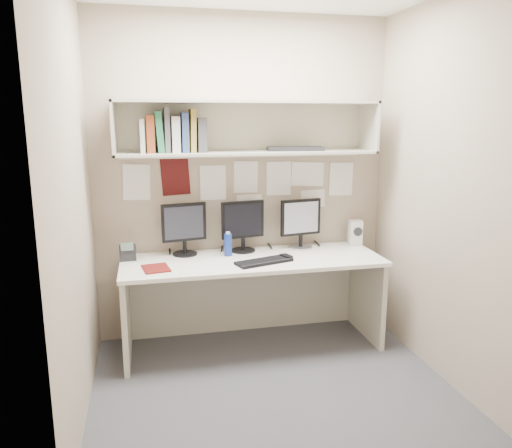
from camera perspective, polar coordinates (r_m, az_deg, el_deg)
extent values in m
cube|color=#424246|center=(3.58, 1.90, -18.09)|extent=(2.40, 2.00, 0.01)
cube|color=tan|center=(4.10, -1.46, 5.12)|extent=(2.40, 0.02, 2.60)
cube|color=tan|center=(2.19, 8.65, -1.16)|extent=(2.40, 0.02, 2.60)
cube|color=tan|center=(3.06, -20.26, 1.98)|extent=(0.02, 2.00, 2.60)
cube|color=tan|center=(3.62, 20.81, 3.41)|extent=(0.02, 2.00, 2.60)
cube|color=white|center=(3.87, -0.39, -4.15)|extent=(2.00, 0.70, 0.03)
cube|color=beige|center=(4.29, -1.32, -7.63)|extent=(1.96, 0.02, 0.70)
cube|color=beige|center=(3.88, -0.92, 8.15)|extent=(2.00, 0.38, 0.02)
cube|color=beige|center=(3.88, -0.94, 13.77)|extent=(2.00, 0.38, 0.02)
cube|color=beige|center=(4.05, -1.46, 11.00)|extent=(2.00, 0.02, 0.40)
cube|color=beige|center=(3.80, -15.97, 10.48)|extent=(0.02, 0.38, 0.40)
cube|color=beige|center=(4.19, 12.70, 10.76)|extent=(0.02, 0.38, 0.40)
cylinder|color=black|center=(4.00, -8.11, -3.38)|extent=(0.19, 0.19, 0.01)
cylinder|color=black|center=(3.99, -8.14, -2.62)|extent=(0.03, 0.03, 0.10)
cube|color=black|center=(3.95, -8.24, 0.20)|extent=(0.35, 0.10, 0.30)
cube|color=black|center=(3.94, -8.21, 0.15)|extent=(0.30, 0.06, 0.26)
cylinder|color=black|center=(4.06, -1.47, -3.03)|extent=(0.19, 0.19, 0.01)
cylinder|color=black|center=(4.05, -1.48, -2.27)|extent=(0.03, 0.03, 0.10)
cube|color=black|center=(4.02, -1.52, 0.52)|extent=(0.35, 0.09, 0.30)
cube|color=black|center=(4.00, -1.47, 0.46)|extent=(0.31, 0.05, 0.26)
cylinder|color=#A5A5AA|center=(4.18, 5.11, -2.64)|extent=(0.19, 0.19, 0.01)
cylinder|color=black|center=(4.17, 5.13, -1.91)|extent=(0.03, 0.03, 0.10)
cube|color=black|center=(4.13, 5.13, 0.79)|extent=(0.35, 0.09, 0.30)
cube|color=silver|center=(4.12, 5.21, 0.73)|extent=(0.30, 0.06, 0.25)
cube|color=black|center=(3.74, 0.92, -4.31)|extent=(0.46, 0.28, 0.02)
cube|color=black|center=(3.85, 3.46, -3.77)|extent=(0.09, 0.11, 0.03)
cube|color=silver|center=(4.32, 11.26, -0.98)|extent=(0.12, 0.12, 0.21)
cylinder|color=black|center=(4.27, 11.57, -0.87)|extent=(0.07, 0.02, 0.07)
cylinder|color=navy|center=(3.92, -3.22, -2.39)|extent=(0.06, 0.06, 0.18)
cylinder|color=white|center=(3.90, -3.23, -1.06)|extent=(0.03, 0.03, 0.02)
cube|color=#601310|center=(3.66, -11.36, -4.99)|extent=(0.21, 0.25, 0.01)
cube|color=black|center=(3.93, -14.45, -3.19)|extent=(0.13, 0.11, 0.11)
cube|color=#4C6659|center=(3.86, -14.52, -2.52)|extent=(0.09, 0.01, 0.06)
cube|color=beige|center=(3.81, -12.86, 9.78)|extent=(0.03, 0.20, 0.25)
cube|color=#903B1A|center=(3.81, -11.97, 10.02)|extent=(0.06, 0.20, 0.27)
cube|color=#246D44|center=(3.81, -10.98, 10.26)|extent=(0.05, 0.20, 0.30)
cube|color=#49474C|center=(3.81, -10.15, 10.50)|extent=(0.04, 0.20, 0.33)
cube|color=silver|center=(3.82, -9.19, 10.06)|extent=(0.06, 0.20, 0.26)
cube|color=navy|center=(3.82, -8.15, 10.30)|extent=(0.05, 0.20, 0.29)
cube|color=olive|center=(3.83, -7.26, 10.53)|extent=(0.04, 0.20, 0.32)
cube|color=#3D3C3F|center=(3.83, -6.27, 10.09)|extent=(0.06, 0.20, 0.25)
cube|color=black|center=(3.98, 4.51, 8.58)|extent=(0.46, 0.22, 0.03)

